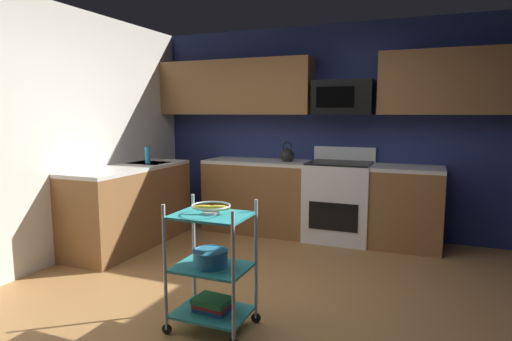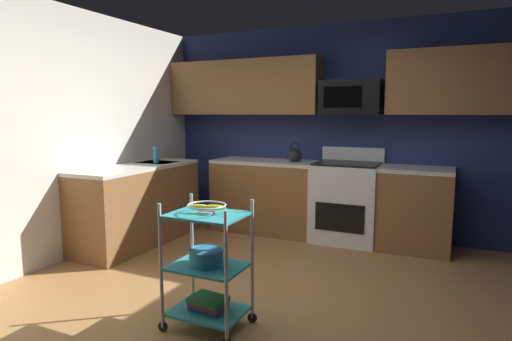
% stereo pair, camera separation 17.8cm
% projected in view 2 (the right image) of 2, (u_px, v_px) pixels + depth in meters
% --- Properties ---
extents(floor, '(4.40, 4.80, 0.04)m').
position_uv_depth(floor, '(248.00, 310.00, 3.36)').
color(floor, '#A87542').
rests_on(floor, ground).
extents(wall_back, '(4.52, 0.06, 2.60)m').
position_uv_depth(wall_back, '(332.00, 130.00, 5.37)').
color(wall_back, navy).
rests_on(wall_back, ground).
extents(wall_left, '(0.06, 4.80, 2.60)m').
position_uv_depth(wall_left, '(40.00, 136.00, 4.12)').
color(wall_left, silver).
rests_on(wall_left, ground).
extents(counter_run, '(3.63, 2.25, 0.92)m').
position_uv_depth(counter_run, '(257.00, 202.00, 5.11)').
color(counter_run, brown).
rests_on(counter_run, ground).
extents(oven_range, '(0.76, 0.65, 1.10)m').
position_uv_depth(oven_range, '(346.00, 201.00, 5.07)').
color(oven_range, white).
rests_on(oven_range, ground).
extents(upper_cabinets, '(4.40, 0.33, 0.70)m').
position_uv_depth(upper_cabinets, '(324.00, 85.00, 5.15)').
color(upper_cabinets, brown).
extents(microwave, '(0.70, 0.39, 0.40)m').
position_uv_depth(microwave, '(351.00, 97.00, 5.00)').
color(microwave, black).
extents(rolling_cart, '(0.58, 0.41, 0.91)m').
position_uv_depth(rolling_cart, '(208.00, 266.00, 2.99)').
color(rolling_cart, silver).
rests_on(rolling_cart, ground).
extents(fruit_bowl, '(0.27, 0.27, 0.07)m').
position_uv_depth(fruit_bowl, '(207.00, 207.00, 2.94)').
color(fruit_bowl, silver).
rests_on(fruit_bowl, rolling_cart).
extents(mixing_bowl_large, '(0.25, 0.25, 0.11)m').
position_uv_depth(mixing_bowl_large, '(206.00, 257.00, 2.99)').
color(mixing_bowl_large, '#338CBF').
rests_on(mixing_bowl_large, rolling_cart).
extents(book_stack, '(0.27, 0.21, 0.10)m').
position_uv_depth(book_stack, '(208.00, 303.00, 3.03)').
color(book_stack, '#1E4C8C').
rests_on(book_stack, rolling_cart).
extents(kettle, '(0.21, 0.18, 0.26)m').
position_uv_depth(kettle, '(295.00, 156.00, 5.27)').
color(kettle, black).
rests_on(kettle, counter_run).
extents(dish_soap_bottle, '(0.06, 0.06, 0.20)m').
position_uv_depth(dish_soap_bottle, '(156.00, 155.00, 5.15)').
color(dish_soap_bottle, '#2D8CBF').
rests_on(dish_soap_bottle, counter_run).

